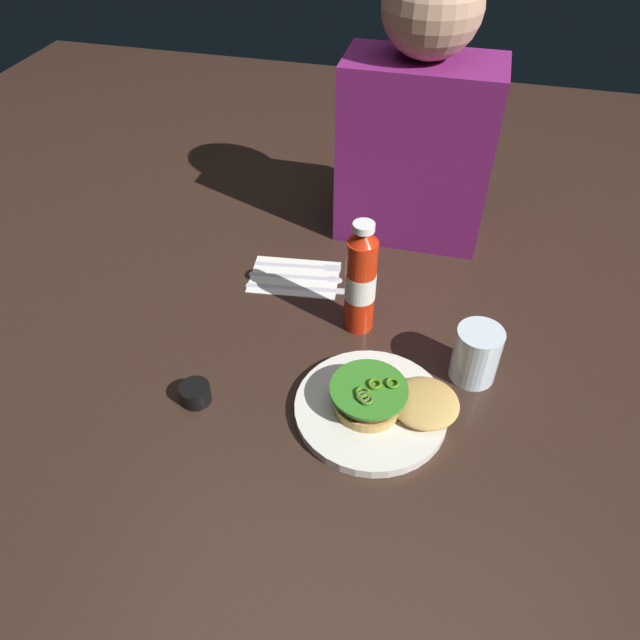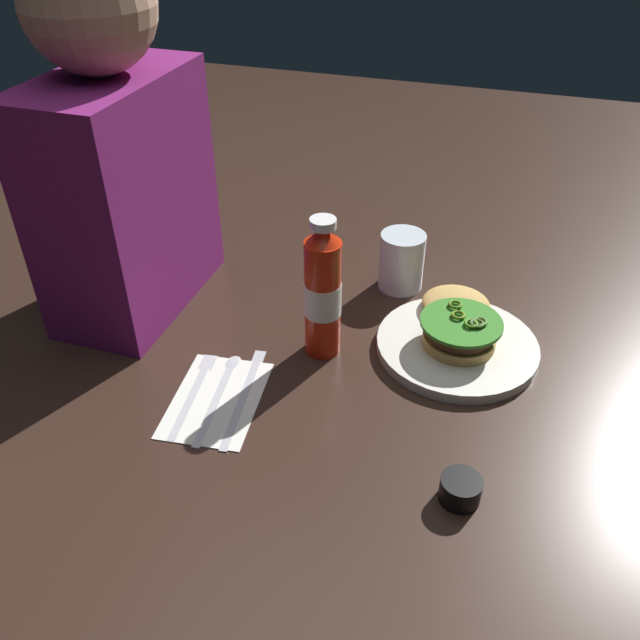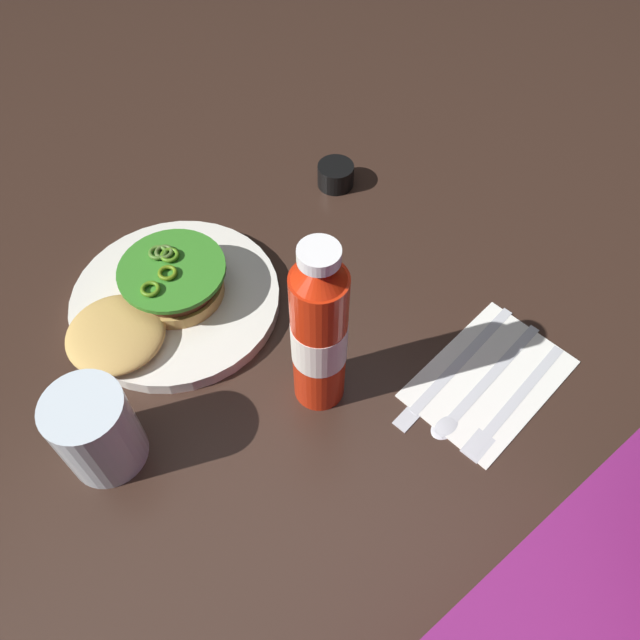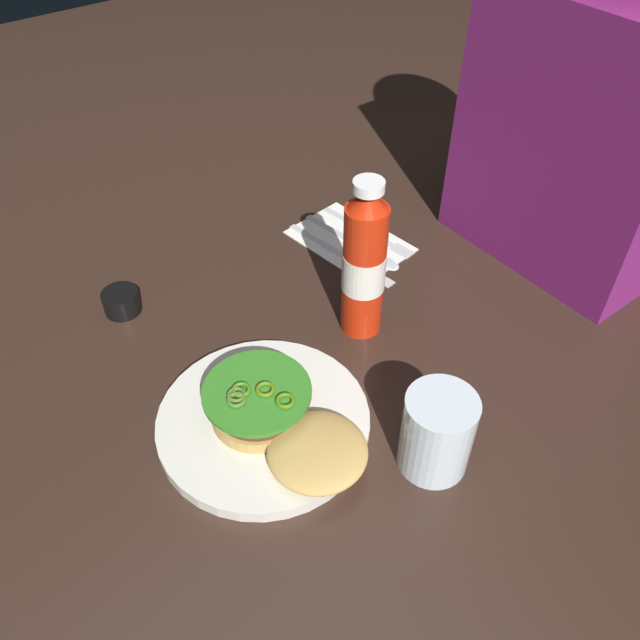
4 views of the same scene
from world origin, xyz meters
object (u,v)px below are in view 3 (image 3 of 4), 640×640
Objects in this scene: ketchup_bottle at (319,335)px; napkin at (489,378)px; water_glass at (96,431)px; spoon_utensil at (475,394)px; fork_utensil at (509,408)px; burger_sandwich at (153,299)px; condiment_cup at (336,175)px; butter_knife at (450,372)px; dinner_plate at (176,300)px.

ketchup_bottle is 1.25× the size of napkin.
napkin is (-0.39, 0.19, -0.05)m from water_glass.
water_glass is 0.41m from spoon_utensil.
ketchup_bottle is 0.24m from fork_utensil.
water_glass is (0.22, -0.08, -0.06)m from ketchup_bottle.
ketchup_bottle is at bearing 114.45° from burger_sandwich.
condiment_cup reaches higher than spoon_utensil.
napkin is 0.04m from fork_utensil.
spoon_utensil is (-0.36, 0.20, -0.05)m from water_glass.
butter_knife is at bearing -47.12° from napkin.
butter_knife is at bearing 124.22° from dinner_plate.
dinner_plate is 1.21× the size of burger_sandwich.
water_glass is 0.49× the size of butter_knife.
condiment_cup reaches higher than napkin.
napkin is 1.00× the size of fork_utensil.
burger_sandwich is 0.98× the size of butter_knife.
spoon_utensil is at bearing 74.79° from condiment_cup.
spoon_utensil is at bearing 8.01° from napkin.
butter_knife is (-0.36, 0.16, -0.05)m from water_glass.
burger_sandwich is at bearing -51.12° from napkin.
ketchup_bottle is at bearing -46.01° from fork_utensil.
napkin is at bearing 79.06° from condiment_cup.
ketchup_bottle is 1.08× the size of butter_knife.
water_glass reaches higher than napkin.
dinner_plate is 1.18× the size of butter_knife.
ketchup_bottle is 0.19m from butter_knife.
dinner_plate is 1.10× the size of ketchup_bottle.
dinner_plate is 0.38m from spoon_utensil.
ketchup_bottle reaches higher than water_glass.
fork_utensil is at bearing 78.20° from condiment_cup.
water_glass is 0.53× the size of spoon_utensil.
burger_sandwich is 1.14× the size of napkin.
water_glass is at bearing -19.39° from ketchup_bottle.
dinner_plate is at bearing -59.56° from fork_utensil.
butter_knife is (0.10, 0.33, -0.01)m from condiment_cup.
ketchup_bottle is at bearing 47.48° from condiment_cup.
spoon_utensil is at bearing -66.36° from fork_utensil.
condiment_cup is 0.35m from butter_knife.
burger_sandwich is at bearing -65.55° from ketchup_bottle.
spoon_utensil is 0.04m from fork_utensil.
water_glass is 0.43m from napkin.
water_glass is at bearing 43.19° from burger_sandwich.
dinner_plate is 0.42m from fork_utensil.
spoon_utensil is (-0.22, 0.32, -0.03)m from burger_sandwich.
fork_utensil is (-0.02, 0.07, -0.00)m from butter_knife.
dinner_plate is 0.35m from butter_knife.
burger_sandwich is 2.02× the size of water_glass.
condiment_cup reaches higher than dinner_plate.
dinner_plate reaches higher than napkin.
burger_sandwich is 0.43m from fork_utensil.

